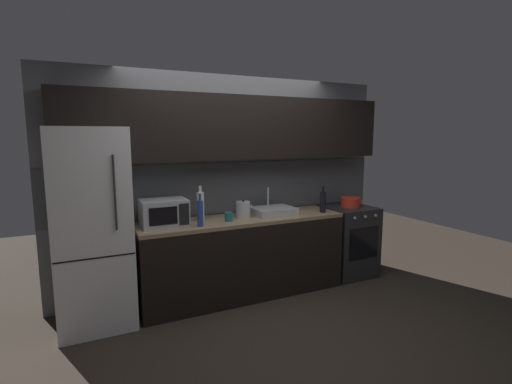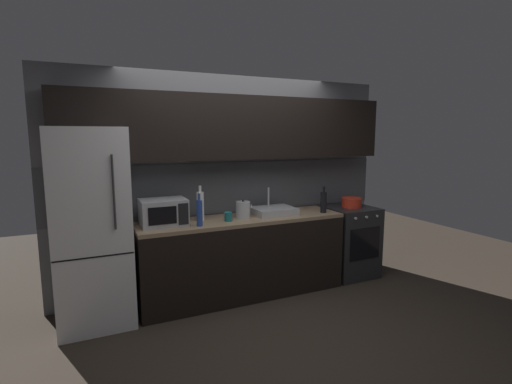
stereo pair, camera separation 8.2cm
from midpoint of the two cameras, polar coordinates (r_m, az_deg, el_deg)
The scene contains 13 objects.
ground_plane at distance 3.81m, azimuth 3.21°, elevation -19.93°, with size 10.00×10.00×0.00m, color #2D261E.
back_wall at distance 4.44m, azimuth -4.21°, elevation 5.06°, with size 4.08×0.44×2.50m.
counter_run at distance 4.38m, azimuth -2.58°, elevation -9.66°, with size 2.34×0.60×0.90m.
refrigerator at distance 3.92m, azimuth -23.97°, elevation -5.06°, with size 0.68×0.69×1.89m.
oven_range at distance 5.14m, azimuth 13.17°, elevation -7.12°, with size 0.60×0.62×0.90m.
microwave at distance 3.99m, azimuth -14.26°, elevation -3.01°, with size 0.46×0.35×0.27m.
sink_basin at distance 4.45m, azimuth 2.08°, elevation -2.81°, with size 0.48×0.38×0.30m.
kettle at distance 4.24m, azimuth -2.50°, elevation -2.67°, with size 0.20×0.16×0.21m.
wine_bottle_white at distance 4.14m, azimuth -8.90°, elevation -2.08°, with size 0.08×0.08×0.38m.
wine_bottle_blue at distance 3.88m, azimuth -8.98°, elevation -3.12°, with size 0.06×0.06×0.33m.
wine_bottle_dark at distance 4.59m, azimuth 9.52°, elevation -1.46°, with size 0.07×0.07×0.32m.
mug_teal at distance 4.09m, azimuth -4.71°, elevation -3.73°, with size 0.08×0.08×0.10m, color #19666B.
cooking_pot at distance 5.04m, azimuth 13.53°, elevation -1.47°, with size 0.26×0.26×0.12m.
Camera 1 is at (-1.68, -2.90, 1.81)m, focal length 26.64 mm.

